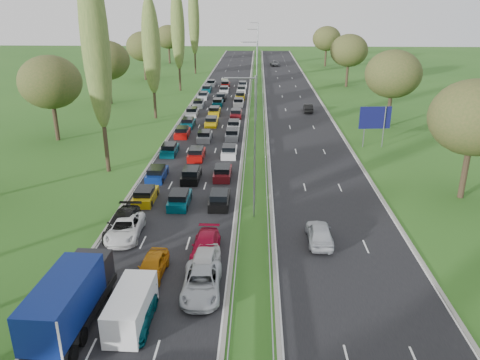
{
  "coord_description": "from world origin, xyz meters",
  "views": [
    {
      "loc": [
        4.68,
        6.45,
        17.29
      ],
      "look_at": [
        3.11,
        47.87,
        1.5
      ],
      "focal_mm": 35.0,
      "sensor_mm": 36.0,
      "label": 1
    }
  ],
  "objects_px": {
    "white_van_rear": "(132,305)",
    "direction_sign": "(375,119)",
    "near_car_3": "(123,223)",
    "near_car_2": "(125,228)",
    "blue_lorry": "(71,299)"
  },
  "relations": [
    {
      "from": "white_van_rear",
      "to": "direction_sign",
      "type": "relative_size",
      "value": 0.96
    },
    {
      "from": "white_van_rear",
      "to": "direction_sign",
      "type": "bearing_deg",
      "value": 60.06
    },
    {
      "from": "near_car_3",
      "to": "white_van_rear",
      "type": "xyz_separation_m",
      "value": [
        3.57,
        -10.99,
        0.22
      ]
    },
    {
      "from": "near_car_2",
      "to": "white_van_rear",
      "type": "distance_m",
      "value": 10.73
    },
    {
      "from": "direction_sign",
      "to": "blue_lorry",
      "type": "bearing_deg",
      "value": -124.5
    },
    {
      "from": "white_van_rear",
      "to": "direction_sign",
      "type": "distance_m",
      "value": 41.86
    },
    {
      "from": "near_car_2",
      "to": "blue_lorry",
      "type": "bearing_deg",
      "value": -92.91
    },
    {
      "from": "near_car_3",
      "to": "blue_lorry",
      "type": "distance_m",
      "value": 11.68
    },
    {
      "from": "blue_lorry",
      "to": "near_car_2",
      "type": "bearing_deg",
      "value": 92.37
    },
    {
      "from": "near_car_3",
      "to": "direction_sign",
      "type": "relative_size",
      "value": 1.05
    },
    {
      "from": "near_car_2",
      "to": "direction_sign",
      "type": "relative_size",
      "value": 1.02
    },
    {
      "from": "white_van_rear",
      "to": "direction_sign",
      "type": "height_order",
      "value": "direction_sign"
    },
    {
      "from": "white_van_rear",
      "to": "direction_sign",
      "type": "xyz_separation_m",
      "value": [
        21.75,
        35.68,
        2.54
      ]
    },
    {
      "from": "near_car_3",
      "to": "white_van_rear",
      "type": "relative_size",
      "value": 1.1
    },
    {
      "from": "near_car_2",
      "to": "blue_lorry",
      "type": "xyz_separation_m",
      "value": [
        -0.0,
        -10.88,
        1.08
      ]
    }
  ]
}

